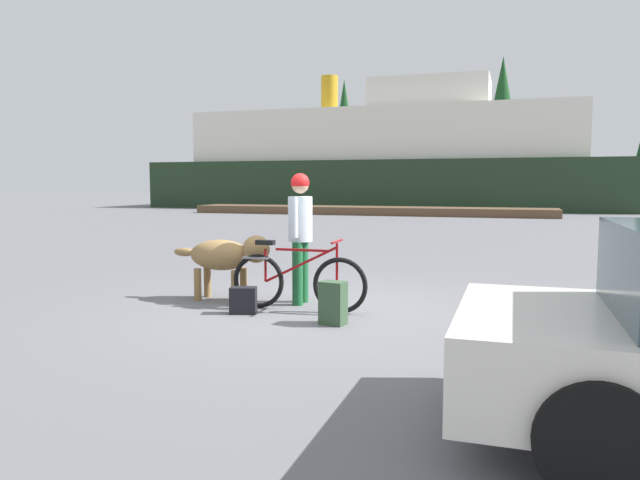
{
  "coord_description": "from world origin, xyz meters",
  "views": [
    {
      "loc": [
        2.42,
        -7.01,
        1.59
      ],
      "look_at": [
        -0.12,
        0.78,
        0.81
      ],
      "focal_mm": 33.38,
      "sensor_mm": 36.0,
      "label": 1
    }
  ],
  "objects_px": {
    "person_cyclist": "(300,225)",
    "backpack": "(333,303)",
    "bicycle": "(297,281)",
    "dog": "(227,256)",
    "handbag_pannier": "(243,300)",
    "ferry_boat": "(385,161)"
  },
  "relations": [
    {
      "from": "bicycle",
      "to": "dog",
      "type": "height_order",
      "value": "dog"
    },
    {
      "from": "bicycle",
      "to": "ferry_boat",
      "type": "relative_size",
      "value": 0.06
    },
    {
      "from": "bicycle",
      "to": "person_cyclist",
      "type": "xyz_separation_m",
      "value": [
        -0.11,
        0.43,
        0.66
      ]
    },
    {
      "from": "backpack",
      "to": "ferry_boat",
      "type": "xyz_separation_m",
      "value": [
        -6.08,
        31.54,
        2.76
      ]
    },
    {
      "from": "backpack",
      "to": "dog",
      "type": "bearing_deg",
      "value": 153.56
    },
    {
      "from": "bicycle",
      "to": "handbag_pannier",
      "type": "bearing_deg",
      "value": -146.65
    },
    {
      "from": "dog",
      "to": "handbag_pannier",
      "type": "height_order",
      "value": "dog"
    },
    {
      "from": "person_cyclist",
      "to": "backpack",
      "type": "relative_size",
      "value": 3.51
    },
    {
      "from": "handbag_pannier",
      "to": "ferry_boat",
      "type": "xyz_separation_m",
      "value": [
        -4.86,
        31.34,
        2.84
      ]
    },
    {
      "from": "bicycle",
      "to": "backpack",
      "type": "relative_size",
      "value": 3.63
    },
    {
      "from": "bicycle",
      "to": "person_cyclist",
      "type": "bearing_deg",
      "value": 104.5
    },
    {
      "from": "dog",
      "to": "handbag_pannier",
      "type": "distance_m",
      "value": 1.0
    },
    {
      "from": "ferry_boat",
      "to": "dog",
      "type": "bearing_deg",
      "value": -82.02
    },
    {
      "from": "backpack",
      "to": "person_cyclist",
      "type": "bearing_deg",
      "value": 127.17
    },
    {
      "from": "bicycle",
      "to": "ferry_boat",
      "type": "distance_m",
      "value": 31.55
    },
    {
      "from": "person_cyclist",
      "to": "dog",
      "type": "distance_m",
      "value": 1.12
    },
    {
      "from": "person_cyclist",
      "to": "backpack",
      "type": "distance_m",
      "value": 1.48
    },
    {
      "from": "bicycle",
      "to": "backpack",
      "type": "height_order",
      "value": "bicycle"
    },
    {
      "from": "person_cyclist",
      "to": "handbag_pannier",
      "type": "xyz_separation_m",
      "value": [
        -0.46,
        -0.8,
        -0.88
      ]
    },
    {
      "from": "person_cyclist",
      "to": "dog",
      "type": "bearing_deg",
      "value": -174.01
    },
    {
      "from": "handbag_pannier",
      "to": "ferry_boat",
      "type": "bearing_deg",
      "value": 98.82
    },
    {
      "from": "handbag_pannier",
      "to": "ferry_boat",
      "type": "relative_size",
      "value": 0.01
    }
  ]
}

